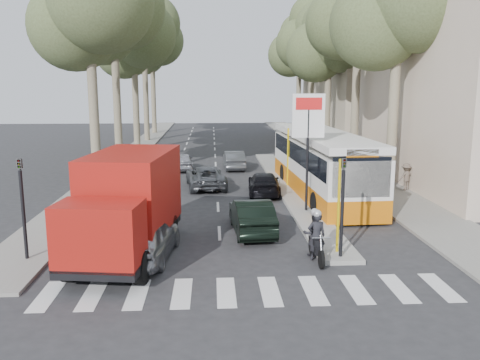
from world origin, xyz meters
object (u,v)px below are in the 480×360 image
Objects in this scene: dark_hatchback at (252,216)px; motorcycle at (315,236)px; silver_hatchback at (146,238)px; red_truck at (127,203)px; city_bus at (321,162)px.

dark_hatchback is 3.84m from motorcycle.
red_truck is (-0.67, 0.41, 1.17)m from silver_hatchback.
dark_hatchback is 0.32× the size of city_bus.
red_truck reaches higher than city_bus.
city_bus is 6.16× the size of motorcycle.
silver_hatchback is at bearing -24.00° from red_truck.
red_truck reaches higher than motorcycle.
silver_hatchback is at bearing 175.79° from motorcycle.
red_truck is (-4.60, -2.58, 1.22)m from dark_hatchback.
silver_hatchback is at bearing 33.68° from dark_hatchback.
red_truck is 0.53× the size of city_bus.
motorcycle is at bearing -105.65° from city_bus.
city_bus is at bearing -125.49° from dark_hatchback.
red_truck reaches higher than silver_hatchback.
silver_hatchback is 1.41m from red_truck.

